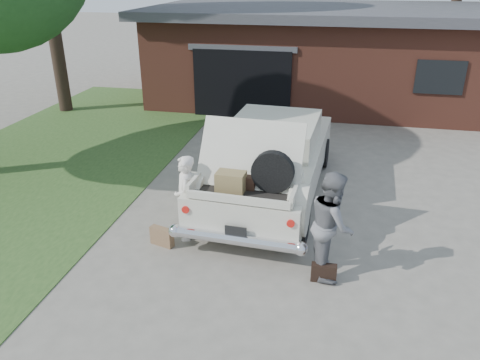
# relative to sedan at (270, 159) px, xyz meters

# --- Properties ---
(ground) EXTENTS (90.00, 90.00, 0.00)m
(ground) POSITION_rel_sedan_xyz_m (-0.28, -2.40, -0.82)
(ground) COLOR gray
(ground) RESTS_ON ground
(grass_strip) EXTENTS (6.00, 16.00, 0.02)m
(grass_strip) POSITION_rel_sedan_xyz_m (-5.78, 0.60, -0.81)
(grass_strip) COLOR #2D4C1E
(grass_strip) RESTS_ON ground
(house) EXTENTS (12.80, 7.80, 3.30)m
(house) POSITION_rel_sedan_xyz_m (0.70, 9.07, 0.85)
(house) COLOR brown
(house) RESTS_ON ground
(sedan) EXTENTS (2.47, 5.70, 2.13)m
(sedan) POSITION_rel_sedan_xyz_m (0.00, 0.00, 0.00)
(sedan) COLOR beige
(sedan) RESTS_ON ground
(woman_left) EXTENTS (0.54, 0.67, 1.59)m
(woman_left) POSITION_rel_sedan_xyz_m (-1.22, -2.12, -0.02)
(woman_left) COLOR white
(woman_left) RESTS_ON ground
(woman_right) EXTENTS (0.81, 0.96, 1.76)m
(woman_right) POSITION_rel_sedan_xyz_m (1.37, -2.68, 0.06)
(woman_right) COLOR slate
(woman_right) RESTS_ON ground
(suitcase_left) EXTENTS (0.46, 0.26, 0.34)m
(suitcase_left) POSITION_rel_sedan_xyz_m (-1.57, -2.48, -0.65)
(suitcase_left) COLOR #886545
(suitcase_left) RESTS_ON ground
(suitcase_right) EXTENTS (0.40, 0.13, 0.31)m
(suitcase_right) POSITION_rel_sedan_xyz_m (1.32, -2.96, -0.67)
(suitcase_right) COLOR black
(suitcase_right) RESTS_ON ground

